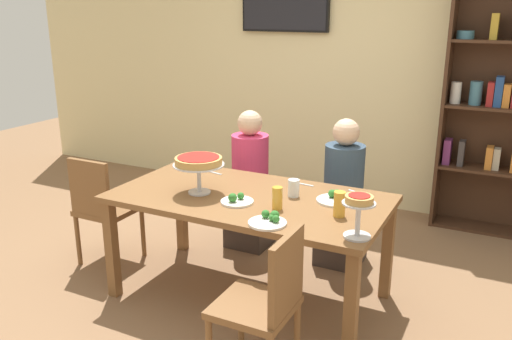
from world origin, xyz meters
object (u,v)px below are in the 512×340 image
at_px(salad_plate_spare, 335,198).
at_px(cutlery_fork_far, 212,172).
at_px(salad_plate_far_diner, 237,200).
at_px(deep_dish_pizza_stand, 199,163).
at_px(dining_table, 249,207).
at_px(salad_plate_near_diner, 269,220).
at_px(cutlery_knife_near, 302,184).
at_px(diner_far_right, 343,203).
at_px(beer_glass_amber_short, 339,204).
at_px(cutlery_fork_near, 360,193).
at_px(personal_pizza_stand, 359,208).
at_px(beer_glass_amber_tall, 277,198).
at_px(television, 285,2).
at_px(diner_far_left, 250,189).
at_px(chair_near_right, 266,301).
at_px(chair_head_west, 102,206).
at_px(water_glass_clear_near, 294,188).

distance_m(salad_plate_spare, cutlery_fork_far, 1.04).
bearing_deg(salad_plate_far_diner, deep_dish_pizza_stand, 170.27).
relative_size(salad_plate_spare, cutlery_fork_far, 1.34).
relative_size(dining_table, salad_plate_near_diner, 8.09).
xyz_separation_m(dining_table, cutlery_knife_near, (0.22, 0.38, 0.08)).
height_order(dining_table, salad_plate_far_diner, salad_plate_far_diner).
bearing_deg(diner_far_right, cutlery_fork_far, -62.65).
height_order(beer_glass_amber_short, cutlery_fork_near, beer_glass_amber_short).
xyz_separation_m(deep_dish_pizza_stand, cutlery_fork_far, (-0.16, 0.43, -0.21)).
bearing_deg(cutlery_fork_far, cutlery_knife_near, -164.08).
distance_m(personal_pizza_stand, beer_glass_amber_tall, 0.60).
height_order(television, cutlery_knife_near, television).
distance_m(beer_glass_amber_tall, cutlery_fork_far, 0.88).
distance_m(television, salad_plate_spare, 2.61).
bearing_deg(beer_glass_amber_tall, dining_table, 153.22).
height_order(television, deep_dish_pizza_stand, television).
xyz_separation_m(salad_plate_spare, beer_glass_amber_short, (0.10, -0.24, 0.06)).
height_order(dining_table, salad_plate_near_diner, salad_plate_near_diner).
bearing_deg(salad_plate_far_diner, cutlery_knife_near, 66.55).
relative_size(personal_pizza_stand, cutlery_fork_far, 1.34).
height_order(diner_far_left, salad_plate_spare, diner_far_left).
relative_size(salad_plate_spare, beer_glass_amber_tall, 1.71).
xyz_separation_m(beer_glass_amber_tall, cutlery_fork_near, (0.38, 0.51, -0.07)).
xyz_separation_m(salad_plate_spare, cutlery_knife_near, (-0.32, 0.22, -0.02)).
distance_m(deep_dish_pizza_stand, cutlery_fork_near, 1.09).
relative_size(television, salad_plate_far_diner, 4.37).
bearing_deg(chair_near_right, cutlery_fork_far, 42.06).
height_order(salad_plate_far_diner, cutlery_knife_near, salad_plate_far_diner).
bearing_deg(cutlery_fork_far, chair_near_right, 143.90).
xyz_separation_m(salad_plate_spare, cutlery_fork_near, (0.10, 0.21, -0.02)).
xyz_separation_m(chair_head_west, cutlery_fork_near, (1.86, 0.45, 0.26)).
distance_m(chair_near_right, cutlery_fork_near, 1.16).
height_order(television, salad_plate_near_diner, television).
relative_size(salad_plate_spare, beer_glass_amber_short, 1.57).
bearing_deg(chair_head_west, diner_far_right, 27.98).
bearing_deg(water_glass_clear_near, beer_glass_amber_short, -27.77).
relative_size(diner_far_left, beer_glass_amber_short, 7.48).
bearing_deg(beer_glass_amber_short, diner_far_right, 105.76).
distance_m(beer_glass_amber_tall, beer_glass_amber_short, 0.38).
distance_m(salad_plate_spare, cutlery_knife_near, 0.39).
xyz_separation_m(television, cutlery_fork_near, (1.33, -1.73, -1.23)).
xyz_separation_m(chair_head_west, water_glass_clear_near, (1.49, 0.20, 0.31)).
height_order(diner_far_right, deep_dish_pizza_stand, diner_far_right).
xyz_separation_m(diner_far_left, salad_plate_far_diner, (0.37, -0.91, 0.27)).
bearing_deg(beer_glass_amber_short, salad_plate_near_diner, -138.73).
bearing_deg(dining_table, beer_glass_amber_tall, -26.78).
bearing_deg(water_glass_clear_near, salad_plate_far_diner, -135.19).
relative_size(diner_far_left, salad_plate_near_diner, 5.15).
distance_m(beer_glass_amber_short, cutlery_knife_near, 0.63).
bearing_deg(salad_plate_far_diner, television, 106.81).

